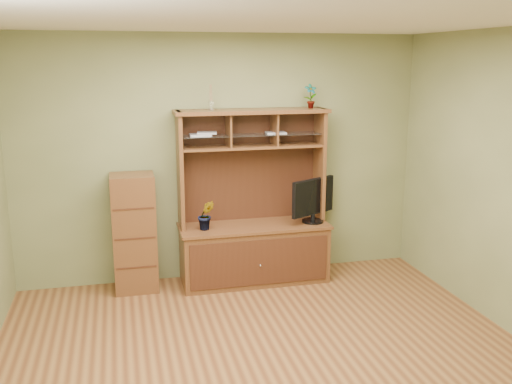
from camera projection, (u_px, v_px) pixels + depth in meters
name	position (u px, v px, depth m)	size (l,w,h in m)	color
room	(268.00, 201.00, 4.42)	(4.54, 4.04, 2.74)	#583119
media_hutch	(253.00, 235.00, 6.31)	(1.66, 0.61, 1.90)	#4A2815
monitor	(313.00, 199.00, 6.29)	(0.57, 0.34, 0.49)	black
orchid_plant	(206.00, 215.00, 6.04)	(0.18, 0.14, 0.32)	#30501B
top_plant	(311.00, 96.00, 6.19)	(0.14, 0.09, 0.26)	#2B6924
reed_diffuser	(211.00, 100.00, 5.94)	(0.05, 0.05, 0.27)	silver
magazines	(227.00, 134.00, 6.06)	(1.05, 0.19, 0.04)	#B3B3B8
side_cabinet	(134.00, 233.00, 6.03)	(0.45, 0.41, 1.26)	#4A2815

